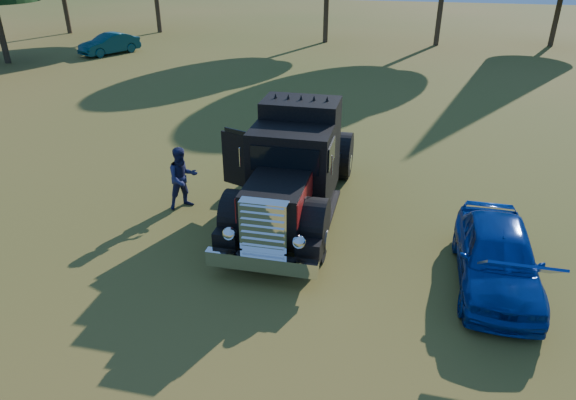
{
  "coord_description": "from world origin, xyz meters",
  "views": [
    {
      "loc": [
        2.0,
        -9.51,
        6.8
      ],
      "look_at": [
        -0.51,
        1.56,
        1.04
      ],
      "focal_mm": 32.0,
      "sensor_mm": 36.0,
      "label": 1
    }
  ],
  "objects_px": {
    "hotrod_coupe": "(498,256)",
    "spectator_near": "(249,172)",
    "diamond_t_truck": "(294,172)",
    "distant_teal_car": "(109,44)",
    "spectator_far": "(183,178)"
  },
  "relations": [
    {
      "from": "spectator_far",
      "to": "distant_teal_car",
      "type": "xyz_separation_m",
      "value": [
        -13.53,
        19.45,
        -0.24
      ]
    },
    {
      "from": "diamond_t_truck",
      "to": "spectator_far",
      "type": "xyz_separation_m",
      "value": [
        -3.1,
        -0.26,
        -0.38
      ]
    },
    {
      "from": "spectator_near",
      "to": "spectator_far",
      "type": "relative_size",
      "value": 1.01
    },
    {
      "from": "spectator_near",
      "to": "distant_teal_car",
      "type": "xyz_separation_m",
      "value": [
        -15.24,
        18.69,
        -0.25
      ]
    },
    {
      "from": "spectator_far",
      "to": "distant_teal_car",
      "type": "bearing_deg",
      "value": 79.96
    },
    {
      "from": "hotrod_coupe",
      "to": "spectator_far",
      "type": "xyz_separation_m",
      "value": [
        -8.08,
        1.9,
        0.19
      ]
    },
    {
      "from": "spectator_far",
      "to": "distant_teal_car",
      "type": "relative_size",
      "value": 0.45
    },
    {
      "from": "hotrod_coupe",
      "to": "spectator_near",
      "type": "relative_size",
      "value": 2.34
    },
    {
      "from": "distant_teal_car",
      "to": "diamond_t_truck",
      "type": "bearing_deg",
      "value": -20.93
    },
    {
      "from": "diamond_t_truck",
      "to": "distant_teal_car",
      "type": "relative_size",
      "value": 1.81
    },
    {
      "from": "spectator_near",
      "to": "distant_teal_car",
      "type": "height_order",
      "value": "spectator_near"
    },
    {
      "from": "diamond_t_truck",
      "to": "spectator_far",
      "type": "height_order",
      "value": "diamond_t_truck"
    },
    {
      "from": "hotrod_coupe",
      "to": "spectator_far",
      "type": "relative_size",
      "value": 2.37
    },
    {
      "from": "diamond_t_truck",
      "to": "hotrod_coupe",
      "type": "relative_size",
      "value": 1.69
    },
    {
      "from": "diamond_t_truck",
      "to": "distant_teal_car",
      "type": "distance_m",
      "value": 25.4
    }
  ]
}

